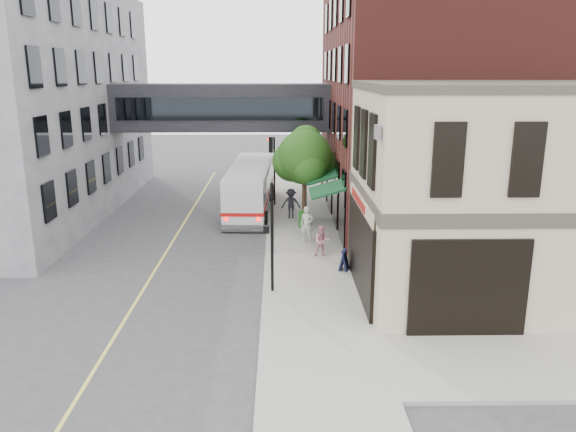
{
  "coord_description": "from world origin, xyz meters",
  "views": [
    {
      "loc": [
        0.67,
        -19.42,
        8.92
      ],
      "look_at": [
        1.06,
        3.44,
        2.92
      ],
      "focal_mm": 35.0,
      "sensor_mm": 36.0,
      "label": 1
    }
  ],
  "objects_px": {
    "sandwich_board": "(344,260)",
    "pedestrian_a": "(307,225)",
    "bus": "(250,185)",
    "pedestrian_b": "(322,241)",
    "newspaper_box": "(303,219)",
    "pedestrian_c": "(291,203)"
  },
  "relations": [
    {
      "from": "pedestrian_b",
      "to": "bus",
      "type": "bearing_deg",
      "value": 111.79
    },
    {
      "from": "sandwich_board",
      "to": "newspaper_box",
      "type": "bearing_deg",
      "value": 122.16
    },
    {
      "from": "pedestrian_b",
      "to": "sandwich_board",
      "type": "distance_m",
      "value": 2.13
    },
    {
      "from": "bus",
      "to": "pedestrian_c",
      "type": "xyz_separation_m",
      "value": [
        2.57,
        -2.59,
        -0.59
      ]
    },
    {
      "from": "pedestrian_a",
      "to": "pedestrian_b",
      "type": "distance_m",
      "value": 2.39
    },
    {
      "from": "bus",
      "to": "pedestrian_b",
      "type": "height_order",
      "value": "bus"
    },
    {
      "from": "pedestrian_b",
      "to": "pedestrian_a",
      "type": "bearing_deg",
      "value": 104.94
    },
    {
      "from": "pedestrian_a",
      "to": "pedestrian_c",
      "type": "relative_size",
      "value": 1.04
    },
    {
      "from": "pedestrian_a",
      "to": "pedestrian_b",
      "type": "relative_size",
      "value": 1.24
    },
    {
      "from": "pedestrian_b",
      "to": "sandwich_board",
      "type": "height_order",
      "value": "pedestrian_b"
    },
    {
      "from": "pedestrian_c",
      "to": "sandwich_board",
      "type": "height_order",
      "value": "pedestrian_c"
    },
    {
      "from": "bus",
      "to": "pedestrian_b",
      "type": "bearing_deg",
      "value": -68.31
    },
    {
      "from": "pedestrian_b",
      "to": "pedestrian_c",
      "type": "height_order",
      "value": "pedestrian_c"
    },
    {
      "from": "pedestrian_c",
      "to": "newspaper_box",
      "type": "bearing_deg",
      "value": -71.07
    },
    {
      "from": "sandwich_board",
      "to": "pedestrian_a",
      "type": "bearing_deg",
      "value": 128.99
    },
    {
      "from": "newspaper_box",
      "to": "sandwich_board",
      "type": "bearing_deg",
      "value": -76.58
    },
    {
      "from": "pedestrian_b",
      "to": "sandwich_board",
      "type": "relative_size",
      "value": 1.62
    },
    {
      "from": "newspaper_box",
      "to": "sandwich_board",
      "type": "height_order",
      "value": "same"
    },
    {
      "from": "newspaper_box",
      "to": "pedestrian_b",
      "type": "bearing_deg",
      "value": -81.24
    },
    {
      "from": "bus",
      "to": "pedestrian_a",
      "type": "bearing_deg",
      "value": -66.31
    },
    {
      "from": "bus",
      "to": "sandwich_board",
      "type": "distance_m",
      "value": 12.69
    },
    {
      "from": "pedestrian_b",
      "to": "newspaper_box",
      "type": "distance_m",
      "value": 5.27
    }
  ]
}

